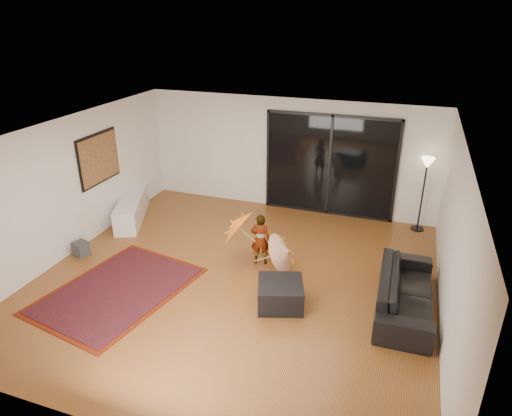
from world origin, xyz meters
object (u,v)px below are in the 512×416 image
at_px(sofa, 406,292).
at_px(child, 260,239).
at_px(media_console, 132,208).
at_px(ottoman, 280,294).

xyz_separation_m(sofa, child, (-2.72, 0.62, 0.19)).
bearing_deg(sofa, media_console, 75.05).
bearing_deg(child, sofa, 156.03).
bearing_deg(media_console, child, -37.97).
bearing_deg(child, media_console, -25.97).
xyz_separation_m(sofa, ottoman, (-1.96, -0.57, -0.11)).
height_order(sofa, child, child).
bearing_deg(sofa, child, 76.17).
distance_m(media_console, ottoman, 4.74).
bearing_deg(sofa, ottoman, 105.22).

